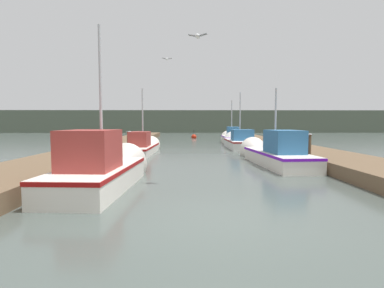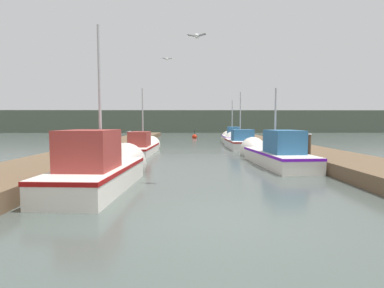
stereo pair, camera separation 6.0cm
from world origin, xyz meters
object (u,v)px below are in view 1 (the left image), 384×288
(fishing_boat_4, at_px, (231,138))
(mooring_piling_2, at_px, (237,136))
(channel_buoy, at_px, (194,137))
(mooring_piling_0, at_px, (232,135))
(fishing_boat_1, at_px, (272,153))
(seagull_1, at_px, (167,59))
(fishing_boat_0, at_px, (103,168))
(mooring_piling_3, at_px, (308,151))
(fishing_boat_2, at_px, (144,146))
(mooring_piling_1, at_px, (129,141))
(fishing_boat_3, at_px, (239,142))
(seagull_lead, at_px, (198,36))

(fishing_boat_4, height_order, mooring_piling_2, fishing_boat_4)
(channel_buoy, bearing_deg, mooring_piling_0, -33.39)
(fishing_boat_1, relative_size, seagull_1, 11.46)
(fishing_boat_0, bearing_deg, mooring_piling_3, 28.17)
(fishing_boat_2, distance_m, mooring_piling_1, 1.61)
(mooring_piling_1, distance_m, mooring_piling_2, 13.43)
(fishing_boat_1, height_order, mooring_piling_0, fishing_boat_1)
(fishing_boat_3, distance_m, mooring_piling_1, 8.01)
(mooring_piling_3, xyz_separation_m, seagull_lead, (-4.61, -3.15, 3.65))
(fishing_boat_1, height_order, mooring_piling_2, fishing_boat_1)
(fishing_boat_0, distance_m, fishing_boat_2, 9.58)
(mooring_piling_2, xyz_separation_m, seagull_lead, (-4.68, -20.68, 3.88))
(fishing_boat_3, bearing_deg, fishing_boat_1, -89.94)
(fishing_boat_0, height_order, mooring_piling_2, fishing_boat_0)
(fishing_boat_0, distance_m, mooring_piling_2, 22.18)
(fishing_boat_0, relative_size, channel_buoy, 4.78)
(mooring_piling_0, bearing_deg, fishing_boat_3, -95.77)
(fishing_boat_4, relative_size, channel_buoy, 5.65)
(seagull_1, bearing_deg, mooring_piling_2, -124.77)
(seagull_lead, bearing_deg, fishing_boat_1, -113.87)
(fishing_boat_0, height_order, seagull_lead, fishing_boat_0)
(fishing_boat_3, relative_size, mooring_piling_0, 5.78)
(fishing_boat_1, xyz_separation_m, fishing_boat_4, (0.11, 13.18, -0.02))
(mooring_piling_1, bearing_deg, mooring_piling_2, 49.34)
(fishing_boat_2, xyz_separation_m, channel_buoy, (3.48, 16.77, -0.23))
(channel_buoy, bearing_deg, fishing_boat_2, -101.72)
(mooring_piling_1, height_order, mooring_piling_3, mooring_piling_3)
(mooring_piling_2, bearing_deg, channel_buoy, 127.31)
(mooring_piling_2, height_order, channel_buoy, channel_buoy)
(mooring_piling_3, bearing_deg, channel_buoy, 100.06)
(mooring_piling_3, bearing_deg, mooring_piling_1, 139.73)
(mooring_piling_0, distance_m, seagull_lead, 24.21)
(fishing_boat_3, distance_m, seagull_lead, 14.05)
(fishing_boat_0, bearing_deg, channel_buoy, 86.45)
(fishing_boat_1, height_order, seagull_lead, seagull_lead)
(fishing_boat_0, xyz_separation_m, mooring_piling_3, (7.35, 3.37, 0.18))
(seagull_1, bearing_deg, seagull_lead, 91.11)
(fishing_boat_2, distance_m, mooring_piling_3, 9.78)
(fishing_boat_4, relative_size, seagull_1, 11.09)
(mooring_piling_0, relative_size, channel_buoy, 0.87)
(seagull_lead, bearing_deg, mooring_piling_1, -54.76)
(fishing_boat_0, relative_size, mooring_piling_0, 5.48)
(fishing_boat_1, bearing_deg, mooring_piling_0, 82.97)
(mooring_piling_1, relative_size, seagull_lead, 2.32)
(mooring_piling_2, xyz_separation_m, mooring_piling_3, (-0.08, -17.53, 0.22))
(fishing_boat_1, bearing_deg, fishing_boat_2, 139.68)
(fishing_boat_3, bearing_deg, fishing_boat_0, -115.45)
(seagull_lead, relative_size, seagull_1, 1.00)
(fishing_boat_0, distance_m, channel_buoy, 26.55)
(mooring_piling_0, bearing_deg, channel_buoy, 146.61)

